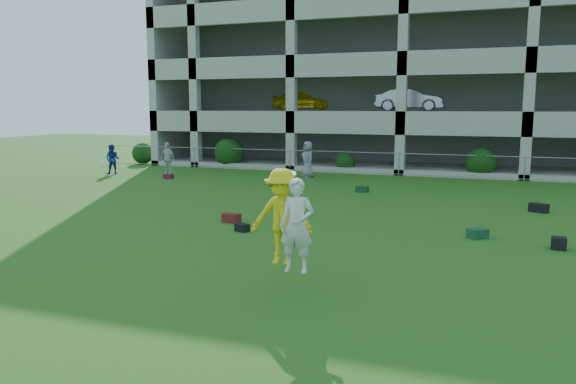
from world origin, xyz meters
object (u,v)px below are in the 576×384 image
at_px(bystander_a, 113,159).
at_px(frisbee_contest, 285,219).
at_px(crate_d, 559,243).
at_px(bystander_b, 167,159).
at_px(bystander_c, 308,159).
at_px(parking_garage, 423,68).

xyz_separation_m(bystander_a, frisbee_contest, (15.26, -14.71, 0.63)).
xyz_separation_m(bystander_a, crate_d, (20.52, -9.34, -0.63)).
height_order(bystander_a, crate_d, bystander_a).
xyz_separation_m(bystander_a, bystander_b, (2.96, 0.62, 0.07)).
height_order(bystander_c, parking_garage, parking_garage).
xyz_separation_m(bystander_b, frisbee_contest, (12.30, -15.33, 0.56)).
height_order(bystander_a, frisbee_contest, frisbee_contest).
bearing_deg(bystander_b, frisbee_contest, -37.18).
bearing_deg(bystander_c, bystander_b, -122.79).
distance_m(bystander_b, crate_d, 20.20).
height_order(bystander_a, bystander_c, bystander_c).
relative_size(bystander_b, parking_garage, 0.06).
distance_m(bystander_c, frisbee_contest, 17.77).
bearing_deg(parking_garage, bystander_c, -110.89).
relative_size(bystander_c, frisbee_contest, 0.96).
bearing_deg(parking_garage, frisbee_contest, -87.99).
relative_size(crate_d, frisbee_contest, 0.19).
distance_m(bystander_c, crate_d, 15.65).
height_order(bystander_c, frisbee_contest, frisbee_contest).
relative_size(crate_d, parking_garage, 0.01).
distance_m(frisbee_contest, parking_garage, 28.38).
xyz_separation_m(bystander_b, parking_garage, (11.32, 12.66, 5.16)).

